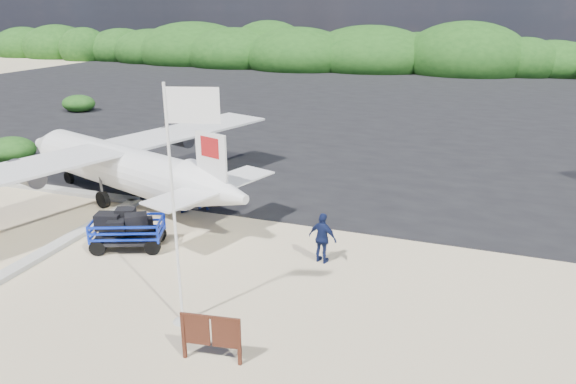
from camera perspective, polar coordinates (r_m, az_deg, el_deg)
name	(u,v)px	position (r m, az deg, el deg)	size (l,w,h in m)	color
ground	(167,279)	(15.43, -13.33, -9.41)	(160.00, 160.00, 0.00)	beige
asphalt_apron	(367,105)	(42.54, 8.78, 9.56)	(90.00, 50.00, 0.04)	#B2B2B2
vegetation_band	(406,71)	(67.04, 12.97, 12.98)	(124.00, 8.00, 4.40)	#B2B2B2
baggage_cart	(130,248)	(17.61, -17.17, -5.97)	(2.40, 1.37, 1.20)	#0D2CCD
flagpole	(183,321)	(13.49, -11.61, -13.88)	(1.18, 0.49, 5.92)	white
signboard	(212,361)	(12.11, -8.39, -18.06)	(1.45, 0.14, 1.19)	#4C2315
crew_a	(202,186)	(19.88, -9.52, 0.64)	(0.70, 0.46, 1.92)	#131E4A
crew_b	(179,190)	(20.04, -12.02, 0.22)	(0.80, 0.63, 1.65)	#131E4A
crew_c	(323,238)	(15.66, 3.87, -5.14)	(0.94, 0.39, 1.60)	#131E4A
aircraft_large	(557,155)	(30.88, 27.75, 3.64)	(15.35, 15.35, 4.61)	#B2B2B2
aircraft_small	(260,102)	(43.44, -3.18, 9.97)	(6.16, 6.16, 2.22)	#B2B2B2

